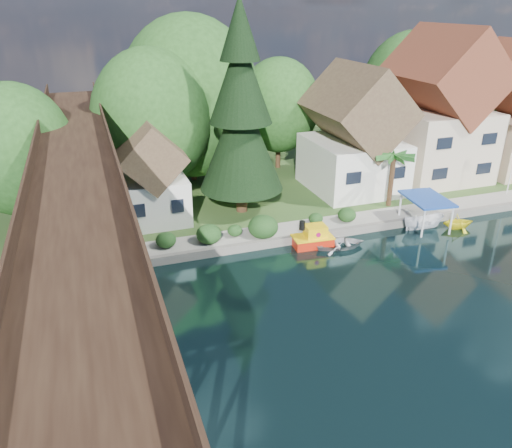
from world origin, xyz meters
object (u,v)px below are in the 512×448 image
object	(u,v)px
boat_white_a	(340,242)
shed	(152,179)
trestle_bridge	(83,215)
house_center	(438,116)
palm_tree	(394,158)
house_left	(354,138)
tugboat	(313,238)
conifer	(241,115)
boat_yellow	(458,221)
boat_canopy	(424,216)

from	to	relation	value
boat_white_a	shed	bearing A→B (deg)	65.24
trestle_bridge	house_center	xyz separation A→B (m)	(32.00, 11.33, 1.07)
palm_tree	trestle_bridge	bearing A→B (deg)	-166.03
house_left	tugboat	size ratio (longest dim) A/B	3.68
house_left	boat_white_a	bearing A→B (deg)	-122.35
conifer	boat_yellow	world-z (taller)	conifer
boat_yellow	house_left	bearing A→B (deg)	33.82
boat_white_a	boat_canopy	bearing A→B (deg)	-75.57
boat_canopy	boat_yellow	xyz separation A→B (m)	(2.64, -0.73, -0.47)
trestle_bridge	palm_tree	world-z (taller)	trestle_bridge
trestle_bridge	boat_yellow	world-z (taller)	trestle_bridge
conifer	palm_tree	distance (m)	12.84
boat_canopy	tugboat	bearing A→B (deg)	179.14
house_left	trestle_bridge	bearing A→B (deg)	-154.79
palm_tree	boat_yellow	xyz separation A→B (m)	(3.16, -4.80, -3.98)
trestle_bridge	house_center	bearing A→B (deg)	19.49
house_left	conifer	bearing A→B (deg)	-169.87
house_left	shed	bearing A→B (deg)	-175.23
trestle_bridge	palm_tree	bearing A→B (deg)	13.97
conifer	trestle_bridge	bearing A→B (deg)	-143.49
conifer	tugboat	bearing A→B (deg)	-64.88
palm_tree	boat_white_a	xyz separation A→B (m)	(-7.00, -4.72, -4.26)
conifer	house_center	bearing A→B (deg)	7.03
house_left	conifer	xyz separation A→B (m)	(-11.04, -1.97, 3.16)
trestle_bridge	house_left	distance (m)	25.42
shed	house_left	bearing A→B (deg)	4.77
trestle_bridge	boat_white_a	size ratio (longest dim) A/B	12.30
shed	boat_canopy	bearing A→B (deg)	-20.96
tugboat	boat_canopy	distance (m)	9.28
boat_yellow	conifer	bearing A→B (deg)	73.94
conifer	tugboat	world-z (taller)	conifer
conifer	boat_yellow	bearing A→B (deg)	-27.02
palm_tree	tugboat	distance (m)	10.39
house_left	shed	world-z (taller)	house_left
house_center	palm_tree	size ratio (longest dim) A/B	2.94
house_center	palm_tree	bearing A→B (deg)	-146.34
palm_tree	boat_white_a	distance (m)	9.46
trestle_bridge	conifer	xyz separation A→B (m)	(11.96, 8.86, 2.95)
shed	tugboat	distance (m)	12.92
trestle_bridge	palm_tree	size ratio (longest dim) A/B	9.34
conifer	boat_yellow	xyz separation A→B (m)	(15.12, -7.71, -7.65)
boat_yellow	shed	bearing A→B (deg)	80.63
palm_tree	tugboat	xyz separation A→B (m)	(-8.75, -3.93, -4.00)
tugboat	boat_canopy	size ratio (longest dim) A/B	0.69
trestle_bridge	boat_yellow	size ratio (longest dim) A/B	18.02
conifer	boat_yellow	distance (m)	18.61
tugboat	house_left	bearing A→B (deg)	48.36
shed	tugboat	size ratio (longest dim) A/B	2.62
house_center	palm_tree	world-z (taller)	house_center
house_left	boat_canopy	world-z (taller)	house_left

